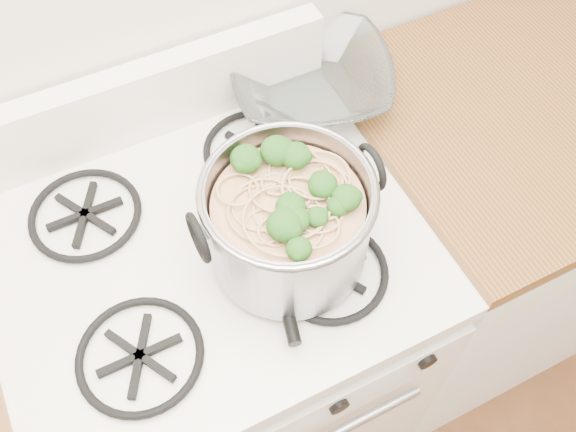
{
  "coord_description": "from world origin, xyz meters",
  "views": [
    {
      "loc": [
        -0.13,
        0.67,
        1.88
      ],
      "look_at": [
        0.12,
        1.18,
        1.03
      ],
      "focal_mm": 40.0,
      "sensor_mm": 36.0,
      "label": 1
    }
  ],
  "objects_px": {
    "spatula": "(263,212)",
    "glass_bowl": "(311,87)",
    "stock_pot": "(288,222)",
    "gas_range": "(226,347)"
  },
  "relations": [
    {
      "from": "spatula",
      "to": "glass_bowl",
      "type": "bearing_deg",
      "value": 61.01
    },
    {
      "from": "glass_bowl",
      "to": "stock_pot",
      "type": "bearing_deg",
      "value": -123.41
    },
    {
      "from": "glass_bowl",
      "to": "spatula",
      "type": "bearing_deg",
      "value": -132.96
    },
    {
      "from": "spatula",
      "to": "glass_bowl",
      "type": "relative_size",
      "value": 2.42
    },
    {
      "from": "spatula",
      "to": "stock_pot",
      "type": "bearing_deg",
      "value": -71.3
    },
    {
      "from": "gas_range",
      "to": "stock_pot",
      "type": "distance_m",
      "value": 0.59
    },
    {
      "from": "stock_pot",
      "to": "glass_bowl",
      "type": "height_order",
      "value": "stock_pot"
    },
    {
      "from": "gas_range",
      "to": "glass_bowl",
      "type": "xyz_separation_m",
      "value": [
        0.33,
        0.23,
        0.5
      ]
    },
    {
      "from": "stock_pot",
      "to": "gas_range",
      "type": "bearing_deg",
      "value": 145.61
    },
    {
      "from": "spatula",
      "to": "glass_bowl",
      "type": "height_order",
      "value": "glass_bowl"
    }
  ]
}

